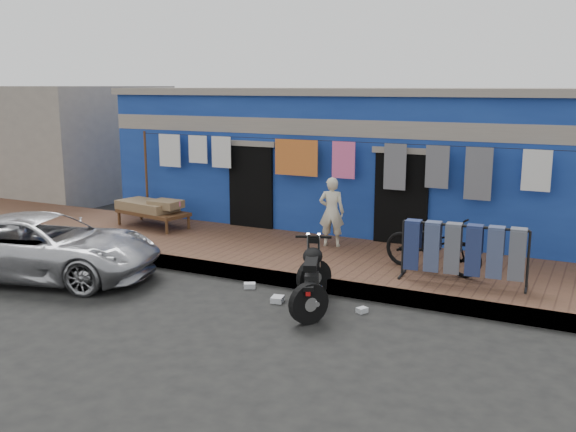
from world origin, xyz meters
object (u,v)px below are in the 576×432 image
object	(u,v)px
bicycle	(433,239)
charpoy	(153,213)
motorcycle	(312,276)
seated_person	(332,212)
car	(45,246)
jeans_rack	(463,252)

from	to	relation	value
bicycle	charpoy	world-z (taller)	bicycle
motorcycle	charpoy	size ratio (longest dim) A/B	0.89
bicycle	seated_person	bearing A→B (deg)	81.63
motorcycle	car	bearing A→B (deg)	166.47
seated_person	bicycle	world-z (taller)	seated_person
car	charpoy	size ratio (longest dim) A/B	2.16
jeans_rack	seated_person	bearing A→B (deg)	156.41
car	bicycle	world-z (taller)	bicycle
bicycle	jeans_rack	world-z (taller)	bicycle
seated_person	car	bearing A→B (deg)	27.43
car	bicycle	xyz separation A→B (m)	(6.31, 2.74, 0.23)
motorcycle	seated_person	bearing A→B (deg)	86.06
seated_person	charpoy	size ratio (longest dim) A/B	0.72
motorcycle	jeans_rack	size ratio (longest dim) A/B	0.82
motorcycle	charpoy	world-z (taller)	motorcycle
car	charpoy	world-z (taller)	car
car	jeans_rack	xyz separation A→B (m)	(6.92, 2.34, 0.16)
car	bicycle	size ratio (longest dim) A/B	2.36
motorcycle	bicycle	bearing A→B (deg)	35.24
seated_person	bicycle	xyz separation A→B (m)	(2.26, -0.85, -0.12)
charpoy	jeans_rack	xyz separation A→B (m)	(7.20, -1.07, 0.19)
motorcycle	jeans_rack	xyz separation A→B (m)	(1.96, 1.65, 0.22)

